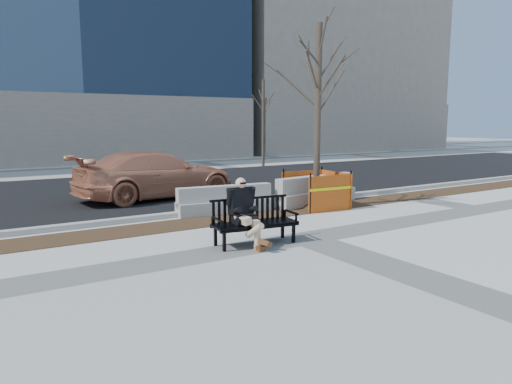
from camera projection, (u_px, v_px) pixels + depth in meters
ground at (305, 238)px, 9.85m from camera, size 120.00×120.00×0.00m
mulch_strip at (242, 217)px, 12.02m from camera, size 40.00×1.20×0.02m
asphalt_street at (157, 188)px, 17.22m from camera, size 60.00×10.40×0.01m
curb at (225, 209)px, 12.81m from camera, size 60.00×0.25×0.12m
building_right at (322, 7)px, 41.33m from camera, size 20.00×12.00×25.00m
bench at (255, 244)px, 9.37m from camera, size 1.80×0.80×0.93m
seated_man at (243, 245)px, 9.31m from camera, size 0.67×1.02×1.35m
tree_fence at (316, 208)px, 13.37m from camera, size 2.32×2.32×5.45m
sedan at (158, 198)px, 15.04m from camera, size 5.39×2.66×1.51m
jersey_barrier_left at (225, 213)px, 12.57m from camera, size 2.67×0.83×0.75m
jersey_barrier_right at (315, 204)px, 13.99m from camera, size 3.06×1.01×0.86m
far_tree_right at (263, 166)px, 25.99m from camera, size 1.93×1.93×5.07m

